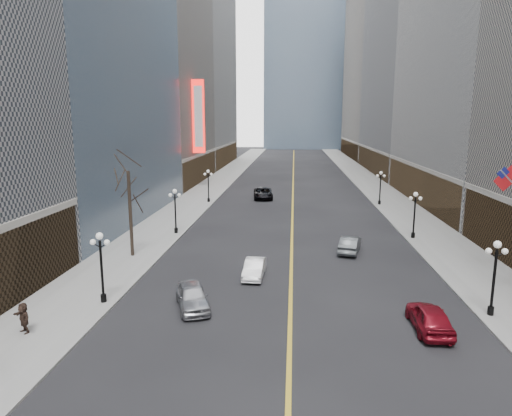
% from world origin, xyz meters
% --- Properties ---
extents(sidewalk_east, '(6.00, 230.00, 0.15)m').
position_xyz_m(sidewalk_east, '(14.00, 70.00, 0.07)').
color(sidewalk_east, gray).
rests_on(sidewalk_east, ground).
extents(sidewalk_west, '(6.00, 230.00, 0.15)m').
position_xyz_m(sidewalk_west, '(-14.00, 70.00, 0.07)').
color(sidewalk_west, gray).
rests_on(sidewalk_west, ground).
extents(lane_line, '(0.25, 200.00, 0.02)m').
position_xyz_m(lane_line, '(0.00, 80.00, 0.01)').
color(lane_line, gold).
rests_on(lane_line, ground).
extents(bldg_east_c, '(26.60, 40.60, 48.80)m').
position_xyz_m(bldg_east_c, '(29.88, 106.00, 24.18)').
color(bldg_east_c, gray).
rests_on(bldg_east_c, ground).
extents(bldg_east_d, '(26.60, 46.60, 62.80)m').
position_xyz_m(bldg_east_d, '(29.90, 149.00, 31.17)').
color(bldg_east_d, gray).
rests_on(bldg_east_d, ground).
extents(bldg_west_c, '(26.60, 30.60, 50.80)m').
position_xyz_m(bldg_west_c, '(-29.88, 87.00, 25.19)').
color(bldg_west_c, gray).
rests_on(bldg_west_c, ground).
extents(bldg_west_d, '(26.60, 38.60, 72.80)m').
position_xyz_m(bldg_west_d, '(-29.92, 121.00, 36.17)').
color(bldg_west_d, beige).
rests_on(bldg_west_d, ground).
extents(streetlamp_east_1, '(1.26, 0.44, 4.52)m').
position_xyz_m(streetlamp_east_1, '(11.80, 30.00, 2.90)').
color(streetlamp_east_1, black).
rests_on(streetlamp_east_1, sidewalk_east).
extents(streetlamp_east_2, '(1.26, 0.44, 4.52)m').
position_xyz_m(streetlamp_east_2, '(11.80, 48.00, 2.90)').
color(streetlamp_east_2, black).
rests_on(streetlamp_east_2, sidewalk_east).
extents(streetlamp_east_3, '(1.26, 0.44, 4.52)m').
position_xyz_m(streetlamp_east_3, '(11.80, 66.00, 2.90)').
color(streetlamp_east_3, black).
rests_on(streetlamp_east_3, sidewalk_east).
extents(streetlamp_west_1, '(1.26, 0.44, 4.52)m').
position_xyz_m(streetlamp_west_1, '(-11.80, 30.00, 2.90)').
color(streetlamp_west_1, black).
rests_on(streetlamp_west_1, sidewalk_west).
extents(streetlamp_west_2, '(1.26, 0.44, 4.52)m').
position_xyz_m(streetlamp_west_2, '(-11.80, 48.00, 2.90)').
color(streetlamp_west_2, black).
rests_on(streetlamp_west_2, sidewalk_west).
extents(streetlamp_west_3, '(1.26, 0.44, 4.52)m').
position_xyz_m(streetlamp_west_3, '(-11.80, 66.00, 2.90)').
color(streetlamp_west_3, black).
rests_on(streetlamp_west_3, sidewalk_west).
extents(flag_5, '(2.87, 0.12, 2.87)m').
position_xyz_m(flag_5, '(15.31, 37.00, 7.29)').
color(flag_5, '#B2B2B7').
rests_on(flag_5, ground).
extents(theatre_marquee, '(2.00, 0.55, 12.00)m').
position_xyz_m(theatre_marquee, '(-15.88, 80.00, 12.00)').
color(theatre_marquee, red).
rests_on(theatre_marquee, ground).
extents(tree_west_far, '(3.60, 3.60, 7.92)m').
position_xyz_m(tree_west_far, '(-13.50, 40.00, 6.24)').
color(tree_west_far, '#2D231C').
rests_on(tree_west_far, sidewalk_west).
extents(car_nb_near, '(3.22, 4.82, 1.53)m').
position_xyz_m(car_nb_near, '(-6.06, 29.85, 0.76)').
color(car_nb_near, '#989A9F').
rests_on(car_nb_near, ground).
extents(car_nb_mid, '(1.54, 4.04, 1.31)m').
position_xyz_m(car_nb_mid, '(-2.73, 35.87, 0.66)').
color(car_nb_mid, white).
rests_on(car_nb_mid, ground).
extents(car_nb_far, '(3.27, 6.11, 1.63)m').
position_xyz_m(car_nb_far, '(-4.39, 69.99, 0.82)').
color(car_nb_far, black).
rests_on(car_nb_far, ground).
extents(car_sb_mid, '(1.81, 4.48, 1.52)m').
position_xyz_m(car_sb_mid, '(7.68, 27.95, 0.76)').
color(car_sb_mid, maroon).
rests_on(car_sb_mid, ground).
extents(car_sb_far, '(2.52, 4.65, 1.45)m').
position_xyz_m(car_sb_far, '(5.10, 42.94, 0.73)').
color(car_sb_far, '#484C4F').
rests_on(car_sb_far, ground).
extents(ped_west_far, '(1.53, 1.28, 1.69)m').
position_xyz_m(ped_west_far, '(-14.34, 25.55, 0.99)').
color(ped_west_far, '#30211A').
rests_on(ped_west_far, sidewalk_west).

